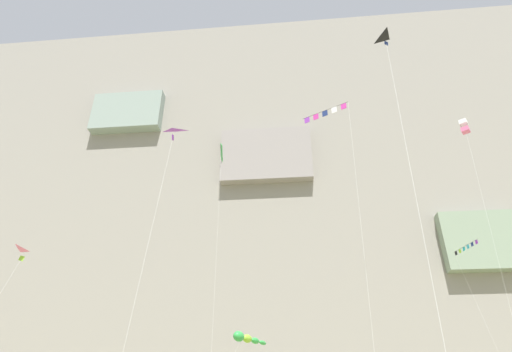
{
  "coord_description": "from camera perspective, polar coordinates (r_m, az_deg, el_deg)",
  "views": [
    {
      "loc": [
        3.79,
        -4.72,
        2.08
      ],
      "look_at": [
        1.23,
        22.46,
        17.6
      ],
      "focal_mm": 29.58,
      "sensor_mm": 36.0,
      "label": 1
    }
  ],
  "objects": [
    {
      "name": "kite_delta_low_left",
      "position": [
        37.11,
        -28.69,
        -10.04
      ],
      "size": [
        2.19,
        4.82,
        12.72
      ],
      "color": "pink",
      "rests_on": "ground"
    },
    {
      "name": "kite_delta_mid_right",
      "position": [
        29.18,
        17.98,
        15.11
      ],
      "size": [
        3.06,
        6.55,
        23.59
      ],
      "color": "black",
      "rests_on": "ground"
    },
    {
      "name": "kite_banner_far_left",
      "position": [
        49.53,
        26.95,
        -10.1
      ],
      "size": [
        1.91,
        4.01,
        17.57
      ],
      "color": "black",
      "rests_on": "ground"
    },
    {
      "name": "kite_box_low_center",
      "position": [
        43.9,
        26.39,
        5.88
      ],
      "size": [
        2.25,
        2.15,
        26.14
      ],
      "color": "white",
      "rests_on": "ground"
    },
    {
      "name": "kite_banner_upper_mid",
      "position": [
        39.97,
        9.59,
        7.32
      ],
      "size": [
        4.19,
        5.96,
        27.27
      ],
      "color": "black",
      "rests_on": "ground"
    },
    {
      "name": "cliff_face",
      "position": [
        78.44,
        2.12,
        -4.48
      ],
      "size": [
        180.0,
        26.93,
        70.72
      ],
      "color": "gray",
      "rests_on": "ground"
    },
    {
      "name": "kite_diamond_upper_left",
      "position": [
        50.4,
        -4.71,
        2.61
      ],
      "size": [
        0.74,
        3.66,
        30.74
      ],
      "color": "green",
      "rests_on": "ground"
    },
    {
      "name": "kite_delta_upper_right",
      "position": [
        34.94,
        -11.49,
        5.1
      ],
      "size": [
        1.66,
        5.86,
        22.33
      ],
      "color": "purple",
      "rests_on": "ground"
    },
    {
      "name": "kite_windsock_far_right",
      "position": [
        39.78,
        -1.3,
        -21.11
      ],
      "size": [
        4.94,
        9.44,
        8.38
      ],
      "color": "green",
      "rests_on": "ground"
    }
  ]
}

